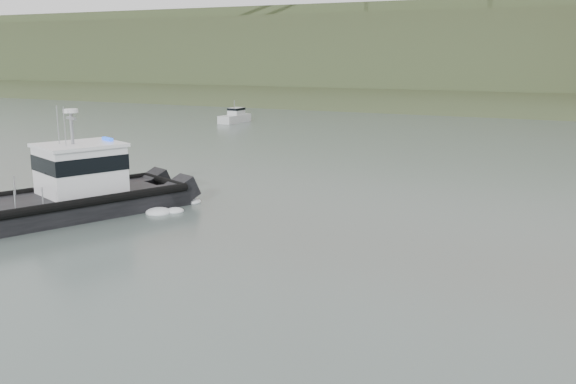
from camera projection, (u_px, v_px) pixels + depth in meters
name	position (u px, v px, depth m)	size (l,w,h in m)	color
ground	(177.00, 300.00, 21.82)	(400.00, 400.00, 0.00)	#4E5D58
headlands	(539.00, 60.00, 130.61)	(500.00, 105.36, 27.12)	#40512E
patrol_boat	(75.00, 188.00, 33.24)	(8.43, 12.42, 5.67)	black
motorboat	(235.00, 117.00, 78.87)	(1.83, 5.15, 2.81)	silver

